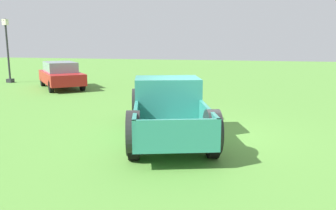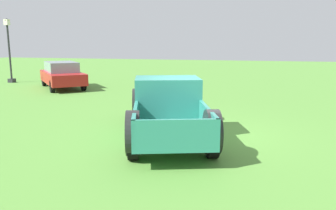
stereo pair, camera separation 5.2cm
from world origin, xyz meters
TOP-DOWN VIEW (x-y plane):
  - ground_plane at (0.00, 0.00)m, footprint 80.00×80.00m
  - pickup_truck_foreground at (-0.09, 0.76)m, footprint 5.61×3.46m
  - sedan_distant_a at (7.71, 9.03)m, footprint 4.51×4.34m
  - lamp_post_near at (9.27, 13.75)m, footprint 0.36×0.36m

SIDE VIEW (x-z plane):
  - ground_plane at x=0.00m, z-range 0.00..0.00m
  - pickup_truck_foreground at x=-0.09m, z-range -0.04..1.58m
  - sedan_distant_a at x=7.71m, z-range 0.04..1.52m
  - lamp_post_near at x=9.27m, z-range 0.10..4.18m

